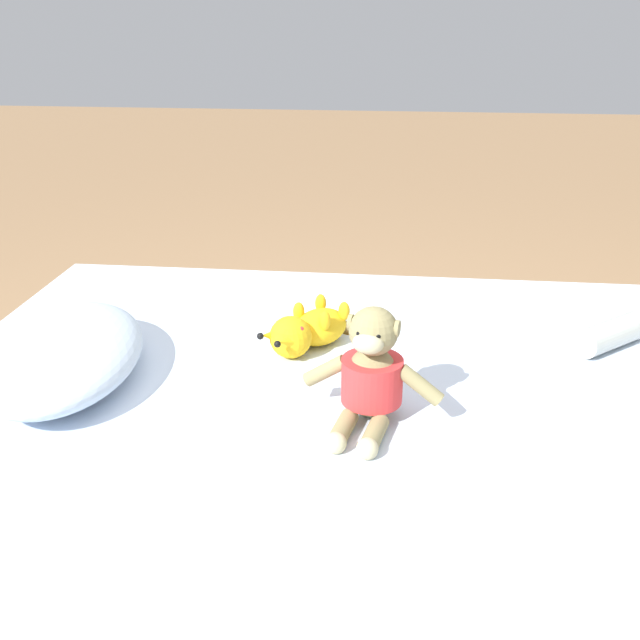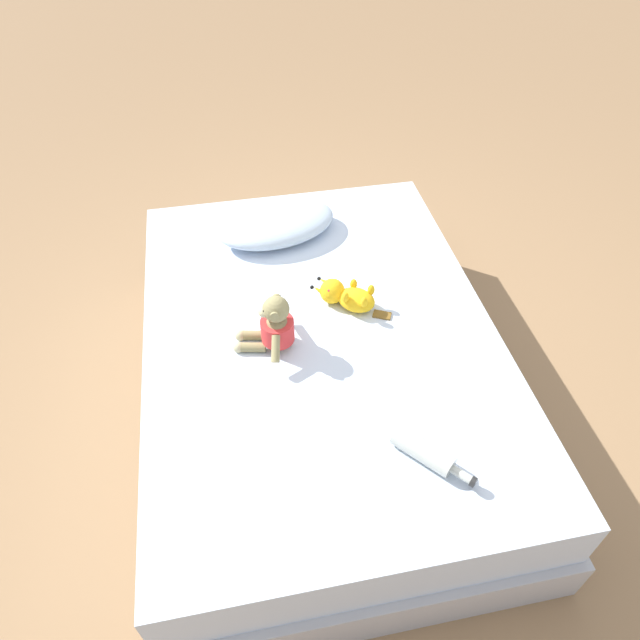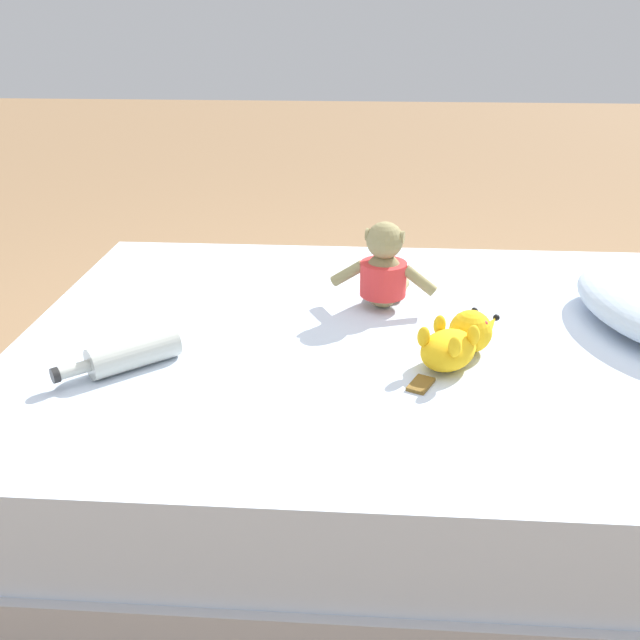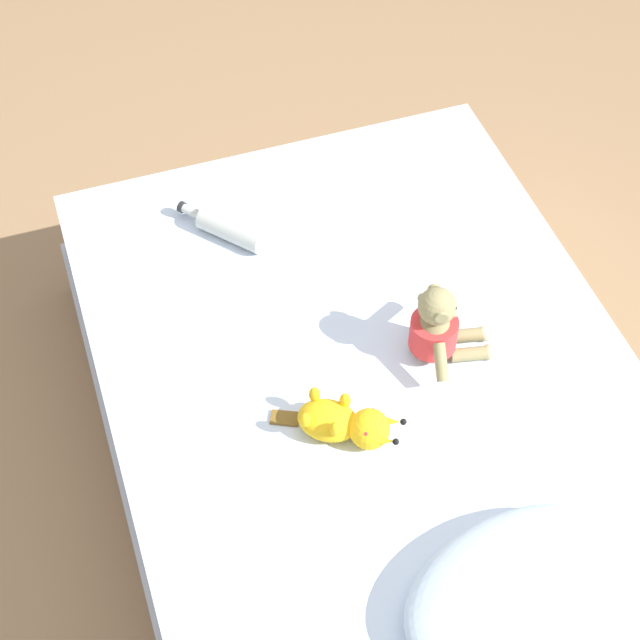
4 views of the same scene
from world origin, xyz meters
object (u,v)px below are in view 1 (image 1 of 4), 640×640
plush_monkey (371,375)px  plush_yellow_creature (308,330)px  pillow (63,354)px  bed (350,458)px  glass_bottle (612,334)px

plush_monkey → plush_yellow_creature: (0.30, 0.16, -0.05)m
pillow → plush_monkey: 0.69m
bed → pillow: pillow is taller
pillow → plush_yellow_creature: 0.55m
plush_yellow_creature → glass_bottle: bearing=-83.2°
plush_yellow_creature → pillow: bearing=111.8°
bed → plush_yellow_creature: 0.32m
bed → glass_bottle: bearing=-70.8°
glass_bottle → plush_monkey: bearing=124.7°
plush_monkey → glass_bottle: size_ratio=1.16×
plush_yellow_creature → glass_bottle: size_ratio=1.21×
bed → plush_yellow_creature: plush_yellow_creature is taller
plush_monkey → pillow: bearing=81.7°
bed → pillow: size_ratio=3.26×
glass_bottle → pillow: bearing=103.2°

